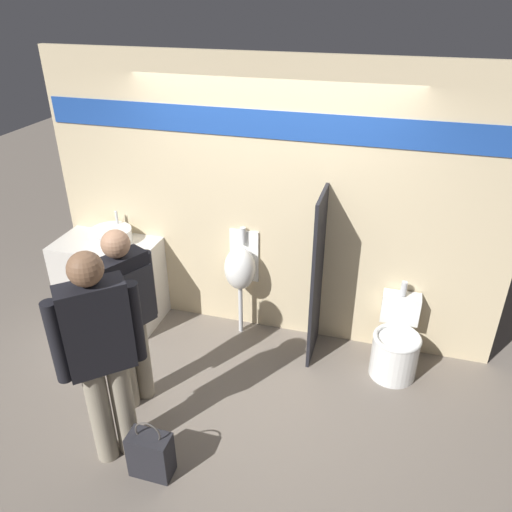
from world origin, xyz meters
name	(u,v)px	position (x,y,z in m)	size (l,w,h in m)	color
ground_plane	(251,360)	(0.00, 0.00, 0.00)	(16.00, 16.00, 0.00)	#70665B
display_wall	(269,205)	(0.00, 0.60, 1.36)	(4.36, 0.07, 2.70)	beige
sink_counter	(111,281)	(-1.62, 0.28, 0.45)	(1.02, 0.58, 0.89)	silver
sink_basin	(111,235)	(-1.57, 0.34, 0.96)	(0.41, 0.41, 0.27)	white
cell_phone	(126,252)	(-1.31, 0.16, 0.90)	(0.07, 0.14, 0.01)	#B7B7BC
divider_near_counter	(317,279)	(0.54, 0.31, 0.83)	(0.03, 0.53, 1.65)	black
urinal_near_counter	(240,268)	(-0.23, 0.43, 0.75)	(0.31, 0.31, 1.14)	silver
toilet	(396,347)	(1.31, 0.23, 0.28)	(0.43, 0.59, 0.83)	white
person_in_vest	(126,309)	(-0.79, -0.76, 0.94)	(0.38, 0.52, 1.63)	gray
person_with_lanyard	(101,353)	(-0.67, -1.30, 0.96)	(0.48, 0.45, 1.75)	gray
shopping_bag	(151,454)	(-0.34, -1.40, 0.19)	(0.31, 0.17, 0.51)	#232328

